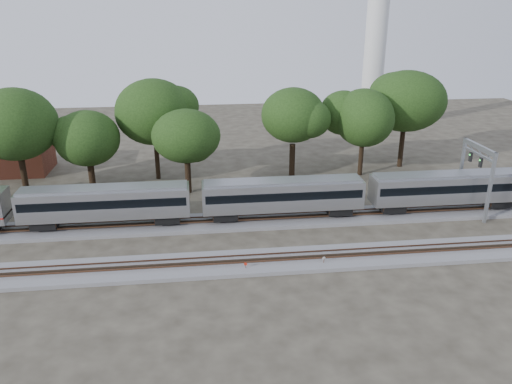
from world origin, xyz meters
The scene contains 16 objects.
ground centered at (0.00, 0.00, 0.00)m, with size 160.00×160.00×0.00m, color #383328.
track_far centered at (0.00, 6.00, 0.21)m, with size 160.00×5.00×0.73m.
track_near centered at (0.00, -4.00, 0.21)m, with size 160.00×5.00×0.73m.
train centered at (16.32, 6.00, 3.38)m, with size 116.57×3.34×4.92m.
switch_stand_red centered at (0.66, -5.36, 0.61)m, with size 0.29×0.14×0.96m.
switch_stand_white centered at (8.32, -5.23, 0.66)m, with size 0.32×0.13×1.04m.
switch_lever centered at (6.51, -5.40, 0.15)m, with size 0.50×0.30×0.30m, color #512D19.
signal_gantry centered at (29.52, 6.00, 6.18)m, with size 0.59×6.98×8.48m.
brick_building centered at (-31.23, 29.01, 2.61)m, with size 10.82×7.66×5.19m.
tree_1 centered at (-26.30, 18.31, 9.67)m, with size 9.84×9.84×13.88m.
tree_2 centered at (-17.94, 19.51, 7.27)m, with size 7.41×7.41×10.45m.
tree_3 centered at (-9.33, 23.35, 9.81)m, with size 9.98×9.98×14.07m.
tree_4 centered at (-4.85, 16.94, 7.82)m, with size 7.97×7.97×11.24m.
tree_5 centered at (10.24, 21.68, 9.22)m, with size 9.38×9.38×13.23m.
tree_6 centered at (20.53, 21.38, 8.64)m, with size 8.80×8.80×12.41m.
tree_7 centered at (28.09, 24.73, 10.25)m, with size 10.43×10.43×14.71m.
Camera 1 is at (-3.35, -47.09, 23.96)m, focal length 35.00 mm.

